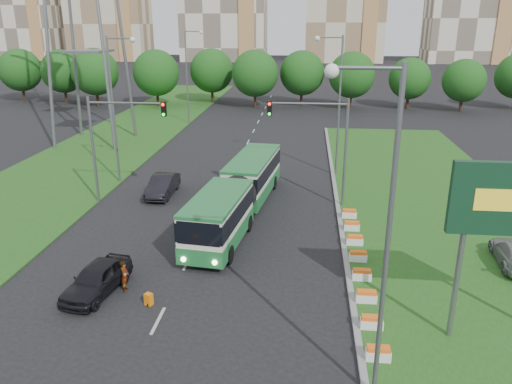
# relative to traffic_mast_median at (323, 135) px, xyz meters

# --- Properties ---
(ground) EXTENTS (360.00, 360.00, 0.00)m
(ground) POSITION_rel_traffic_mast_median_xyz_m (-4.78, -10.00, -5.35)
(ground) COLOR black
(ground) RESTS_ON ground
(grass_median) EXTENTS (14.00, 60.00, 0.15)m
(grass_median) POSITION_rel_traffic_mast_median_xyz_m (8.22, -2.00, -5.27)
(grass_median) COLOR #1F4E16
(grass_median) RESTS_ON ground
(median_kerb) EXTENTS (0.30, 60.00, 0.18)m
(median_kerb) POSITION_rel_traffic_mast_median_xyz_m (1.27, -2.00, -5.26)
(median_kerb) COLOR gray
(median_kerb) RESTS_ON ground
(left_verge) EXTENTS (12.00, 110.00, 0.10)m
(left_verge) POSITION_rel_traffic_mast_median_xyz_m (-22.78, 15.00, -5.30)
(left_verge) COLOR #1F4E16
(left_verge) RESTS_ON ground
(lane_markings) EXTENTS (0.20, 100.00, 0.01)m
(lane_markings) POSITION_rel_traffic_mast_median_xyz_m (-7.78, 10.00, -5.35)
(lane_markings) COLOR #AAAAA3
(lane_markings) RESTS_ON ground
(flower_planters) EXTENTS (1.10, 15.90, 0.60)m
(flower_planters) POSITION_rel_traffic_mast_median_xyz_m (1.92, -10.30, -4.90)
(flower_planters) COLOR white
(flower_planters) RESTS_ON grass_median
(traffic_mast_median) EXTENTS (5.76, 0.32, 8.00)m
(traffic_mast_median) POSITION_rel_traffic_mast_median_xyz_m (0.00, 0.00, 0.00)
(traffic_mast_median) COLOR slate
(traffic_mast_median) RESTS_ON ground
(traffic_mast_left) EXTENTS (5.76, 0.32, 8.00)m
(traffic_mast_left) POSITION_rel_traffic_mast_median_xyz_m (-15.16, -1.00, 0.00)
(traffic_mast_left) COLOR slate
(traffic_mast_left) RESTS_ON ground
(street_lamps) EXTENTS (36.00, 60.00, 12.00)m
(street_lamps) POSITION_rel_traffic_mast_median_xyz_m (-7.78, 0.00, 0.65)
(street_lamps) COLOR slate
(street_lamps) RESTS_ON ground
(tree_line) EXTENTS (120.00, 8.00, 9.00)m
(tree_line) POSITION_rel_traffic_mast_median_xyz_m (5.22, 45.00, -0.85)
(tree_line) COLOR #144312
(tree_line) RESTS_ON ground
(midrise_west) EXTENTS (22.00, 14.00, 36.00)m
(midrise_west) POSITION_rel_traffic_mast_median_xyz_m (-99.78, 140.00, 12.65)
(midrise_west) COLOR beige
(midrise_west) RESTS_ON ground
(articulated_bus) EXTENTS (2.70, 17.30, 2.85)m
(articulated_bus) POSITION_rel_traffic_mast_median_xyz_m (-5.84, -2.77, -3.61)
(articulated_bus) COLOR beige
(articulated_bus) RESTS_ON ground
(car_left_near) EXTENTS (2.65, 4.89, 1.58)m
(car_left_near) POSITION_rel_traffic_mast_median_xyz_m (-11.52, -13.85, -4.56)
(car_left_near) COLOR black
(car_left_near) RESTS_ON ground
(car_left_far) EXTENTS (1.71, 4.86, 1.60)m
(car_left_far) POSITION_rel_traffic_mast_median_xyz_m (-12.37, 1.16, -4.55)
(car_left_far) COLOR black
(car_left_far) RESTS_ON ground
(pedestrian) EXTENTS (0.47, 0.65, 1.66)m
(pedestrian) POSITION_rel_traffic_mast_median_xyz_m (-10.19, -13.50, -4.52)
(pedestrian) COLOR gray
(pedestrian) RESTS_ON ground
(shopping_trolley) EXTENTS (0.36, 0.38, 0.61)m
(shopping_trolley) POSITION_rel_traffic_mast_median_xyz_m (-8.60, -14.71, -5.05)
(shopping_trolley) COLOR orange
(shopping_trolley) RESTS_ON ground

